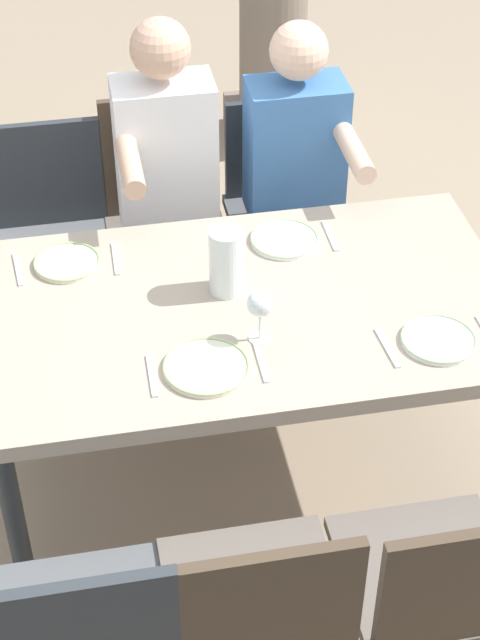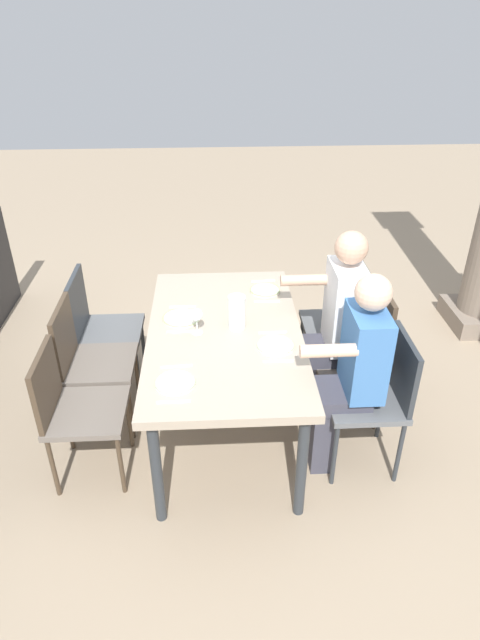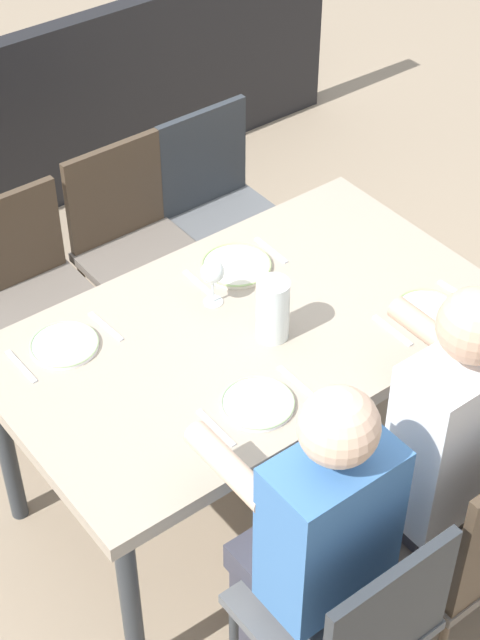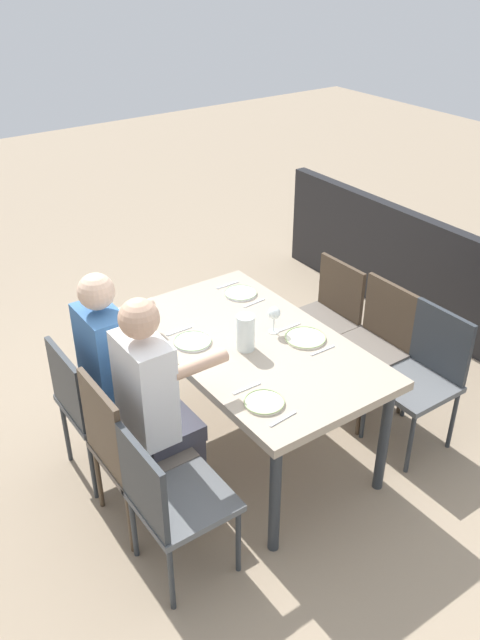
% 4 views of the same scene
% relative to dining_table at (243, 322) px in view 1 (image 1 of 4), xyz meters
% --- Properties ---
extents(ground_plane, '(16.00, 16.00, 0.00)m').
position_rel_dining_table_xyz_m(ground_plane, '(0.00, 0.00, -0.70)').
color(ground_plane, gray).
extents(dining_table, '(1.61, 0.93, 0.77)m').
position_rel_dining_table_xyz_m(dining_table, '(0.00, 0.00, 0.00)').
color(dining_table, tan).
rests_on(dining_table, ground).
extents(chair_west_north, '(0.44, 0.44, 0.88)m').
position_rel_dining_table_xyz_m(chair_west_north, '(-0.54, 0.88, -0.19)').
color(chair_west_north, '#5B5E61').
rests_on(chair_west_north, ground).
extents(chair_west_south, '(0.44, 0.44, 0.89)m').
position_rel_dining_table_xyz_m(chair_west_south, '(-0.54, -0.88, -0.18)').
color(chair_west_south, '#5B5E61').
rests_on(chair_west_south, ground).
extents(chair_mid_north, '(0.44, 0.44, 0.94)m').
position_rel_dining_table_xyz_m(chair_mid_north, '(-0.13, 0.89, -0.17)').
color(chair_mid_north, '#6A6158').
rests_on(chair_mid_north, ground).
extents(chair_mid_south, '(0.44, 0.44, 0.89)m').
position_rel_dining_table_xyz_m(chair_mid_south, '(-0.13, -0.88, -0.18)').
color(chair_mid_south, '#6A6158').
rests_on(chair_mid_south, ground).
extents(chair_east_north, '(0.44, 0.44, 0.89)m').
position_rel_dining_table_xyz_m(chair_east_north, '(0.33, 0.88, -0.17)').
color(chair_east_north, '#5B5E61').
rests_on(chair_east_north, ground).
extents(chair_east_south, '(0.44, 0.44, 0.86)m').
position_rel_dining_table_xyz_m(chair_east_south, '(0.33, -0.88, -0.19)').
color(chair_east_south, '#6A6158').
rests_on(chair_east_south, ground).
extents(diner_woman_green, '(0.34, 0.49, 1.34)m').
position_rel_dining_table_xyz_m(diner_woman_green, '(-0.13, 0.69, 0.02)').
color(diner_woman_green, '#3F3F4C').
rests_on(diner_woman_green, ground).
extents(diner_man_white, '(0.35, 0.49, 1.28)m').
position_rel_dining_table_xyz_m(diner_man_white, '(0.34, 0.70, -0.01)').
color(diner_man_white, '#3F3F4C').
rests_on(diner_man_white, ground).
extents(plate_0, '(0.21, 0.21, 0.02)m').
position_rel_dining_table_xyz_m(plate_0, '(-0.50, 0.29, 0.08)').
color(plate_0, silver).
rests_on(plate_0, dining_table).
extents(fork_0, '(0.03, 0.17, 0.01)m').
position_rel_dining_table_xyz_m(fork_0, '(-0.65, 0.29, 0.07)').
color(fork_0, silver).
rests_on(fork_0, dining_table).
extents(spoon_0, '(0.02, 0.17, 0.01)m').
position_rel_dining_table_xyz_m(spoon_0, '(-0.35, 0.29, 0.07)').
color(spoon_0, silver).
rests_on(spoon_0, dining_table).
extents(plate_1, '(0.24, 0.24, 0.02)m').
position_rel_dining_table_xyz_m(plate_1, '(-0.15, -0.26, 0.08)').
color(plate_1, silver).
rests_on(plate_1, dining_table).
extents(wine_glass_1, '(0.08, 0.08, 0.16)m').
position_rel_dining_table_xyz_m(wine_glass_1, '(0.02, -0.16, 0.19)').
color(wine_glass_1, white).
rests_on(wine_glass_1, dining_table).
extents(fork_1, '(0.02, 0.17, 0.01)m').
position_rel_dining_table_xyz_m(fork_1, '(-0.30, -0.26, 0.07)').
color(fork_1, silver).
rests_on(fork_1, dining_table).
extents(spoon_1, '(0.02, 0.17, 0.01)m').
position_rel_dining_table_xyz_m(spoon_1, '(-0.00, -0.26, 0.07)').
color(spoon_1, silver).
rests_on(spoon_1, dining_table).
extents(plate_2, '(0.22, 0.22, 0.02)m').
position_rel_dining_table_xyz_m(plate_2, '(0.19, 0.29, 0.08)').
color(plate_2, white).
rests_on(plate_2, dining_table).
extents(fork_2, '(0.02, 0.17, 0.01)m').
position_rel_dining_table_xyz_m(fork_2, '(0.04, 0.29, 0.07)').
color(fork_2, silver).
rests_on(fork_2, dining_table).
extents(spoon_2, '(0.02, 0.17, 0.01)m').
position_rel_dining_table_xyz_m(spoon_2, '(0.34, 0.29, 0.07)').
color(spoon_2, silver).
rests_on(spoon_2, dining_table).
extents(plate_3, '(0.21, 0.21, 0.02)m').
position_rel_dining_table_xyz_m(plate_3, '(0.51, -0.27, 0.08)').
color(plate_3, white).
rests_on(plate_3, dining_table).
extents(fork_3, '(0.03, 0.17, 0.01)m').
position_rel_dining_table_xyz_m(fork_3, '(0.36, -0.27, 0.07)').
color(fork_3, silver).
rests_on(fork_3, dining_table).
extents(water_pitcher, '(0.10, 0.10, 0.21)m').
position_rel_dining_table_xyz_m(water_pitcher, '(-0.04, 0.08, 0.17)').
color(water_pitcher, white).
rests_on(water_pitcher, dining_table).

